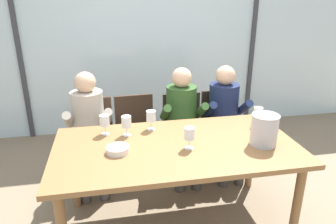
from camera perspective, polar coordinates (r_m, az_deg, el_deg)
ground at (r=3.77m, az=-1.90°, el=-9.62°), size 14.00×14.00×0.00m
window_glass_panel at (r=4.45m, az=-4.56°, el=12.88°), size 7.14×0.03×2.60m
window_mullion_left at (r=4.54m, az=-25.52°, el=11.13°), size 0.06×0.06×2.60m
window_mullion_right at (r=4.88m, az=15.09°, el=12.95°), size 0.06×0.06×2.60m
hillside_vineyard at (r=7.91m, az=-7.41°, el=12.38°), size 13.14×2.40×1.54m
dining_table at (r=2.58m, az=1.49°, el=-7.48°), size 1.94×1.03×0.77m
chair_near_curtain at (r=3.44m, az=-13.35°, el=-3.82°), size 0.44×0.44×0.87m
chair_left_of_center at (r=3.45m, az=-5.82°, el=-3.24°), size 0.46×0.46×0.87m
chair_center at (r=3.50m, az=2.75°, el=-2.79°), size 0.44×0.44×0.87m
chair_right_of_center at (r=3.66m, az=9.58°, el=-2.03°), size 0.44×0.44×0.87m
person_beige_jumper at (r=3.25m, az=-14.11°, el=-2.07°), size 0.48×0.62×1.19m
person_olive_shirt at (r=3.33m, az=2.65°, el=-0.91°), size 0.47×0.62×1.19m
person_navy_polo at (r=3.46m, az=10.30°, el=-0.34°), size 0.47×0.62×1.19m
ice_bucket_primary at (r=2.61m, az=17.02°, el=-3.02°), size 0.22×0.22×0.26m
tasting_bowl at (r=2.44m, az=-9.08°, el=-6.74°), size 0.17×0.17×0.05m
wine_glass_by_left_taster at (r=2.44m, az=3.90°, el=-4.07°), size 0.08×0.08×0.17m
wine_glass_near_bucket at (r=2.77m, az=-3.09°, el=-0.90°), size 0.08×0.08×0.17m
wine_glass_center_pour at (r=2.73m, az=-11.42°, el=-1.67°), size 0.08×0.08×0.17m
wine_glass_by_right_taster at (r=2.97m, az=15.95°, el=-0.25°), size 0.08×0.08×0.17m
wine_glass_spare_empty at (r=2.68m, az=-7.54°, el=-1.89°), size 0.08×0.08×0.17m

